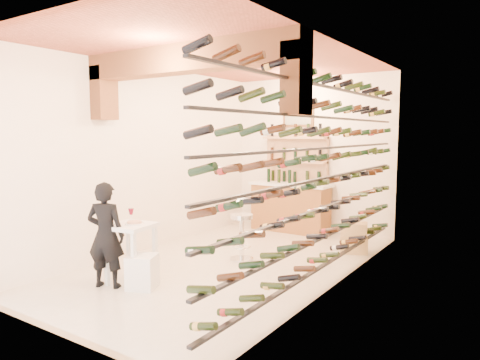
% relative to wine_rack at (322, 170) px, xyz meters
% --- Properties ---
extents(ground, '(6.00, 6.00, 0.00)m').
position_rel_wine_rack_xyz_m(ground, '(-1.53, 0.00, -1.55)').
color(ground, beige).
rests_on(ground, ground).
extents(room_shell, '(3.52, 6.02, 3.21)m').
position_rel_wine_rack_xyz_m(room_shell, '(-1.53, -0.26, 0.70)').
color(room_shell, white).
rests_on(room_shell, ground).
extents(wine_rack, '(0.32, 5.70, 2.56)m').
position_rel_wine_rack_xyz_m(wine_rack, '(0.00, 0.00, 0.00)').
color(wine_rack, black).
rests_on(wine_rack, ground).
extents(back_counter, '(1.70, 0.62, 1.29)m').
position_rel_wine_rack_xyz_m(back_counter, '(-1.83, 2.65, -1.02)').
color(back_counter, '#9B6130').
rests_on(back_counter, ground).
extents(back_shelving, '(1.40, 0.31, 2.73)m').
position_rel_wine_rack_xyz_m(back_shelving, '(-1.83, 2.89, -0.38)').
color(back_shelving, tan).
rests_on(back_shelving, ground).
extents(tasting_table, '(0.64, 0.64, 0.99)m').
position_rel_wine_rack_xyz_m(tasting_table, '(-2.14, -1.46, -0.88)').
color(tasting_table, white).
rests_on(tasting_table, ground).
extents(white_stool, '(0.47, 0.47, 0.44)m').
position_rel_wine_rack_xyz_m(white_stool, '(-1.85, -1.54, -1.33)').
color(white_stool, white).
rests_on(white_stool, ground).
extents(person, '(0.61, 0.51, 1.41)m').
position_rel_wine_rack_xyz_m(person, '(-2.29, -1.77, -0.84)').
color(person, black).
rests_on(person, ground).
extents(chrome_barstool, '(0.39, 0.39, 0.75)m').
position_rel_wine_rack_xyz_m(chrome_barstool, '(-1.50, 0.30, -1.11)').
color(chrome_barstool, silver).
rests_on(chrome_barstool, ground).
extents(crate_lower, '(0.54, 0.46, 0.28)m').
position_rel_wine_rack_xyz_m(crate_lower, '(-0.13, 1.72, -1.41)').
color(crate_lower, tan).
rests_on(crate_lower, ground).
extents(crate_upper, '(0.49, 0.40, 0.25)m').
position_rel_wine_rack_xyz_m(crate_upper, '(-0.13, 1.72, -1.15)').
color(crate_upper, tan).
rests_on(crate_upper, crate_lower).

